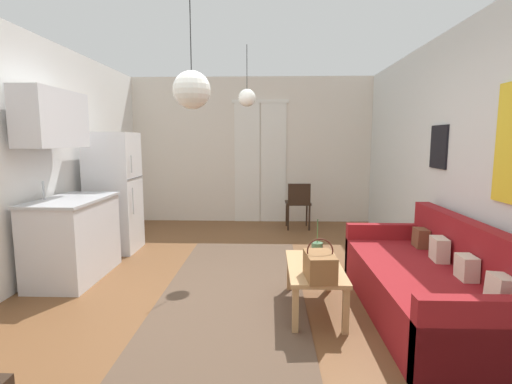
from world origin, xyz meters
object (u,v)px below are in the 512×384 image
object	(u,v)px
accent_chair	(298,202)
bamboo_vase	(317,252)
handbag	(320,266)
coffee_table	(314,272)
refrigerator	(114,192)
pendant_lamp_near	(192,90)
pendant_lamp_far	(247,98)
couch	(432,286)

from	to	relation	value
accent_chair	bamboo_vase	bearing A→B (deg)	86.91
handbag	accent_chair	bearing A→B (deg)	88.54
coffee_table	bamboo_vase	bearing A→B (deg)	73.43
refrigerator	accent_chair	bearing A→B (deg)	27.59
handbag	pendant_lamp_near	bearing A→B (deg)	175.47
coffee_table	pendant_lamp_near	size ratio (longest dim) A/B	1.06
refrigerator	pendant_lamp_far	xyz separation A→B (m)	(1.85, -0.33, 1.23)
couch	accent_chair	distance (m)	3.39
handbag	bamboo_vase	bearing A→B (deg)	85.71
pendant_lamp_near	refrigerator	bearing A→B (deg)	126.55
couch	coffee_table	bearing A→B (deg)	175.14
coffee_table	handbag	xyz separation A→B (m)	(0.00, -0.33, 0.17)
bamboo_vase	handbag	bearing A→B (deg)	-94.29
accent_chair	pendant_lamp_far	xyz separation A→B (m)	(-0.78, -1.70, 1.57)
couch	pendant_lamp_near	world-z (taller)	pendant_lamp_near
couch	coffee_table	xyz separation A→B (m)	(-1.01, 0.09, 0.09)
refrigerator	accent_chair	xyz separation A→B (m)	(2.63, 1.37, -0.34)
coffee_table	pendant_lamp_far	bearing A→B (deg)	115.05
pendant_lamp_near	handbag	bearing A→B (deg)	-4.53
handbag	refrigerator	bearing A→B (deg)	140.09
couch	coffee_table	size ratio (longest dim) A/B	2.23
coffee_table	accent_chair	size ratio (longest dim) A/B	1.19
bamboo_vase	refrigerator	distance (m)	3.09
coffee_table	pendant_lamp_near	bearing A→B (deg)	-166.50
pendant_lamp_near	pendant_lamp_far	bearing A→B (deg)	78.90
refrigerator	pendant_lamp_far	world-z (taller)	pendant_lamp_far
refrigerator	pendant_lamp_far	bearing A→B (deg)	-10.00
pendant_lamp_near	pendant_lamp_far	distance (m)	1.75
handbag	couch	bearing A→B (deg)	13.40
accent_chair	pendant_lamp_far	size ratio (longest dim) A/B	1.09
couch	pendant_lamp_far	bearing A→B (deg)	137.53
couch	handbag	bearing A→B (deg)	-166.60
coffee_table	accent_chair	xyz separation A→B (m)	(0.09, 3.17, 0.12)
refrigerator	couch	bearing A→B (deg)	-27.93
handbag	pendant_lamp_far	world-z (taller)	pendant_lamp_far
coffee_table	pendant_lamp_far	size ratio (longest dim) A/B	1.30
handbag	refrigerator	size ratio (longest dim) A/B	0.22
pendant_lamp_far	couch	bearing A→B (deg)	-42.47
handbag	accent_chair	size ratio (longest dim) A/B	0.44
bamboo_vase	refrigerator	bearing A→B (deg)	146.83
bamboo_vase	pendant_lamp_far	bearing A→B (deg)	118.04
accent_chair	pendant_lamp_far	world-z (taller)	pendant_lamp_far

